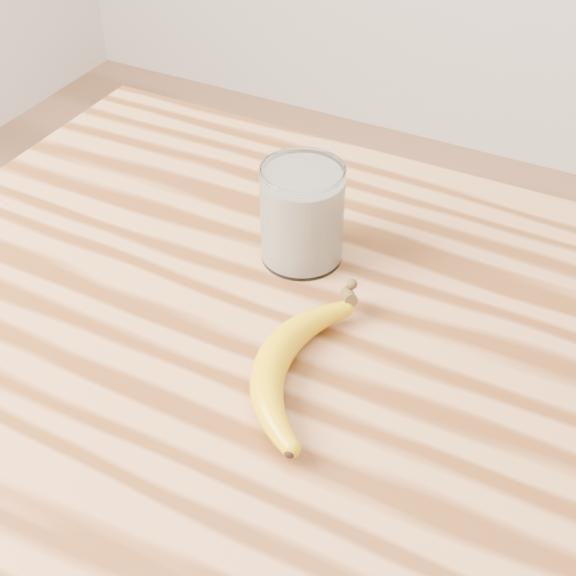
% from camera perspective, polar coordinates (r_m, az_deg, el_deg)
% --- Properties ---
extents(table, '(1.20, 0.80, 0.90)m').
position_cam_1_polar(table, '(0.86, 6.50, -13.21)').
color(table, '#A66F43').
rests_on(table, ground).
extents(smoothie_glass, '(0.09, 0.09, 0.12)m').
position_cam_1_polar(smoothie_glass, '(0.87, 1.01, 5.20)').
color(smoothie_glass, white).
rests_on(smoothie_glass, table).
extents(banana, '(0.15, 0.29, 0.03)m').
position_cam_1_polar(banana, '(0.76, -1.16, -5.23)').
color(banana, '#C59708').
rests_on(banana, table).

